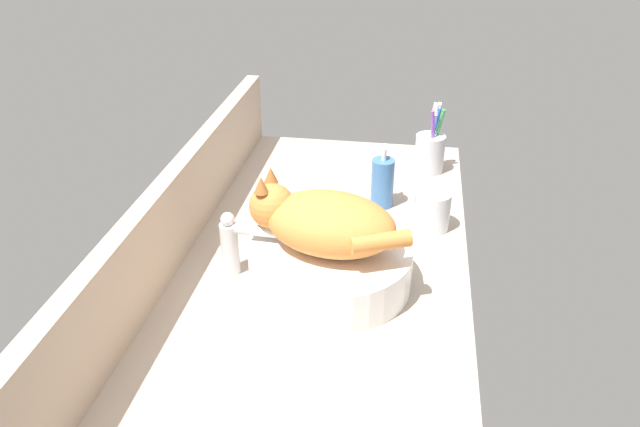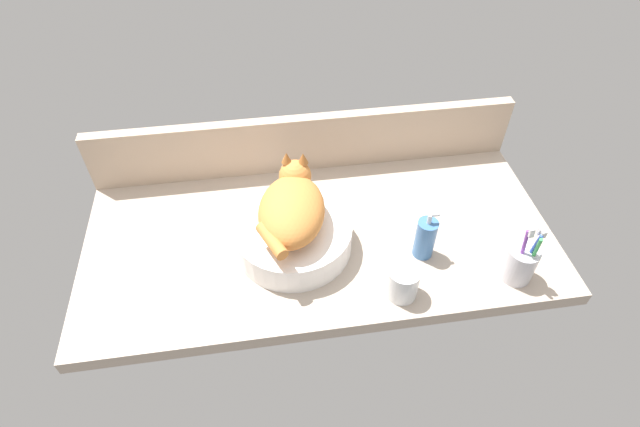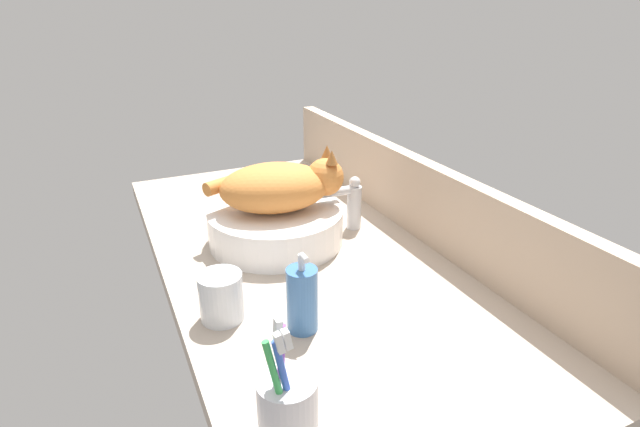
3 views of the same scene
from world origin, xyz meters
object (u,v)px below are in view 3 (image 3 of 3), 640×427
at_px(sink_basin, 276,226).
at_px(faucet, 350,201).
at_px(cat, 280,186).
at_px(soap_dispenser, 302,299).
at_px(water_glass, 222,299).
at_px(toothbrush_cup, 288,410).

relative_size(sink_basin, faucet, 2.32).
height_order(cat, soap_dispenser, cat).
height_order(sink_basin, water_glass, water_glass).
bearing_deg(sink_basin, water_glass, -37.95).
relative_size(cat, toothbrush_cup, 1.68).
xyz_separation_m(faucet, toothbrush_cup, (0.55, -0.38, -0.02)).
xyz_separation_m(sink_basin, cat, (0.00, 0.01, 0.10)).
bearing_deg(soap_dispenser, faucet, 141.08).
relative_size(sink_basin, soap_dispenser, 2.08).
bearing_deg(faucet, cat, -92.43).
height_order(faucet, water_glass, faucet).
height_order(soap_dispenser, toothbrush_cup, toothbrush_cup).
xyz_separation_m(cat, faucet, (0.01, 0.18, -0.07)).
bearing_deg(toothbrush_cup, soap_dispenser, 152.74).
xyz_separation_m(toothbrush_cup, water_glass, (-0.31, -0.01, -0.02)).
bearing_deg(faucet, sink_basin, -92.81).
height_order(cat, toothbrush_cup, cat).
height_order(sink_basin, toothbrush_cup, toothbrush_cup).
relative_size(sink_basin, cat, 1.00).
distance_m(faucet, toothbrush_cup, 0.67).
bearing_deg(water_glass, toothbrush_cup, 1.50).
relative_size(sink_basin, water_glass, 3.55).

